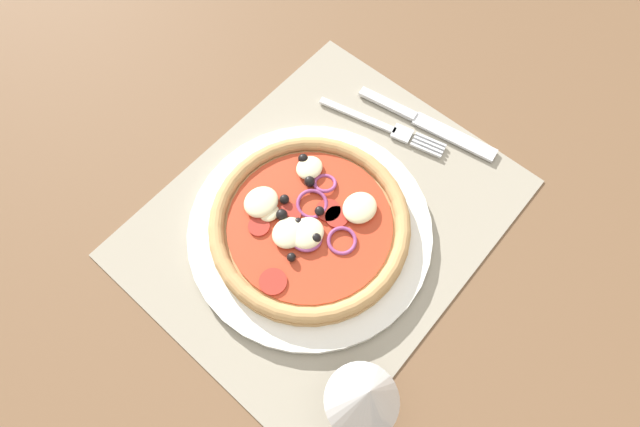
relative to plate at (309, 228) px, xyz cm
name	(u,v)px	position (x,y,z in cm)	size (l,w,h in cm)	color
ground_plane	(324,221)	(-2.64, 0.21, -2.13)	(190.00, 140.00, 2.40)	brown
placemat	(324,217)	(-2.64, 0.21, -0.73)	(44.37, 35.91, 0.40)	gray
plate	(309,228)	(0.00, 0.00, 0.00)	(29.27, 29.27, 1.07)	silver
pizza	(308,222)	(-0.03, -0.06, 1.65)	(23.78, 23.78, 2.66)	tan
fork	(388,128)	(-17.88, -1.73, -0.31)	(5.68, 17.85, 0.44)	silver
knife	(427,123)	(-21.93, 1.80, -0.28)	(4.84, 20.01, 0.62)	silver
wine_glass	(365,397)	(11.60, 17.05, 9.14)	(7.20, 7.20, 14.90)	silver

